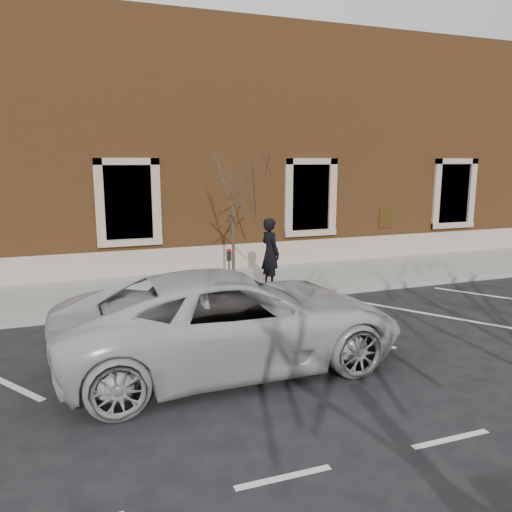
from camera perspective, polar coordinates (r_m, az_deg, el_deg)
name	(u,v)px	position (r m, az deg, el deg)	size (l,w,h in m)	color
ground	(264,301)	(13.11, 0.89, -5.19)	(120.00, 120.00, 0.00)	#28282B
sidewalk_near	(243,283)	(14.69, -1.53, -3.13)	(40.00, 3.50, 0.15)	#9B9991
curb_near	(264,299)	(13.05, 0.97, -4.93)	(40.00, 0.12, 0.15)	#9E9E99
parking_stripes	(299,327)	(11.18, 4.93, -8.09)	(28.00, 4.40, 0.01)	silver
building_civic	(194,151)	(20.03, -7.10, 11.84)	(40.00, 8.62, 8.00)	brown
man	(270,253)	(13.80, 1.64, 0.38)	(0.70, 0.46, 1.93)	black
parking_meter	(229,264)	(12.91, -3.11, -0.87)	(0.11, 0.09, 1.23)	#595B60
tree_grate	(234,284)	(14.24, -2.58, -3.22)	(1.07, 1.07, 0.03)	#3F2914
sapling	(233,190)	(13.84, -2.67, 7.49)	(2.29, 2.29, 3.81)	#4D3F2F
white_truck	(233,319)	(8.94, -2.66, -7.22)	(2.83, 6.14, 1.71)	silver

